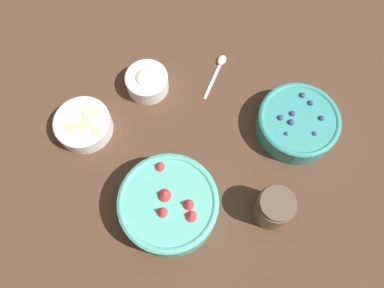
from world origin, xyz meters
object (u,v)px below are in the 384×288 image
bowl_bananas (83,124)px  jar_chocolate (273,208)px  bowl_blueberries (298,122)px  bowl_strawberries (167,204)px  bowl_cream (147,81)px

bowl_bananas → jar_chocolate: size_ratio=1.42×
bowl_blueberries → jar_chocolate: (-0.03, -0.21, 0.01)m
bowl_blueberries → jar_chocolate: bearing=-98.8°
bowl_strawberries → jar_chocolate: bowl_strawberries is taller
jar_chocolate → bowl_blueberries: bearing=81.2°
bowl_blueberries → bowl_cream: bowl_blueberries is taller
bowl_cream → bowl_strawberries: bearing=-67.8°
bowl_bananas → bowl_cream: bearing=50.1°
bowl_strawberries → bowl_bananas: (-0.24, 0.15, -0.02)m
bowl_cream → jar_chocolate: (0.34, -0.26, 0.01)m
bowl_bananas → jar_chocolate: jar_chocolate is taller
bowl_bananas → jar_chocolate: bearing=-13.7°
jar_chocolate → bowl_strawberries: bearing=-170.3°
bowl_blueberries → bowl_strawberries: bearing=-135.3°
bowl_blueberries → jar_chocolate: jar_chocolate is taller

